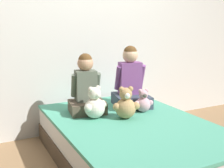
{
  "coord_description": "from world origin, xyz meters",
  "views": [
    {
      "loc": [
        -1.27,
        -2.1,
        1.26
      ],
      "look_at": [
        0.0,
        0.4,
        0.67
      ],
      "focal_mm": 45.0,
      "sensor_mm": 36.0,
      "label": 1
    }
  ],
  "objects_px": {
    "bed": "(131,142)",
    "teddy_bear_held_by_right_child": "(143,102)",
    "child_on_left": "(86,89)",
    "child_on_right": "(131,83)",
    "teddy_bear_held_by_left_child": "(95,105)",
    "teddy_bear_between_children": "(126,105)"
  },
  "relations": [
    {
      "from": "bed",
      "to": "teddy_bear_held_by_right_child",
      "type": "height_order",
      "value": "teddy_bear_held_by_right_child"
    },
    {
      "from": "child_on_left",
      "to": "child_on_right",
      "type": "bearing_deg",
      "value": 10.0
    },
    {
      "from": "teddy_bear_held_by_left_child",
      "to": "teddy_bear_held_by_right_child",
      "type": "relative_size",
      "value": 1.3
    },
    {
      "from": "child_on_left",
      "to": "teddy_bear_held_by_left_child",
      "type": "xyz_separation_m",
      "value": [
        -0.0,
        -0.22,
        -0.11
      ]
    },
    {
      "from": "teddy_bear_between_children",
      "to": "child_on_right",
      "type": "bearing_deg",
      "value": 71.36
    },
    {
      "from": "child_on_right",
      "to": "child_on_left",
      "type": "bearing_deg",
      "value": -167.84
    },
    {
      "from": "child_on_right",
      "to": "teddy_bear_held_by_left_child",
      "type": "distance_m",
      "value": 0.59
    },
    {
      "from": "child_on_left",
      "to": "teddy_bear_between_children",
      "type": "bearing_deg",
      "value": -45.49
    },
    {
      "from": "teddy_bear_between_children",
      "to": "bed",
      "type": "bearing_deg",
      "value": -73.79
    },
    {
      "from": "bed",
      "to": "child_on_right",
      "type": "height_order",
      "value": "child_on_right"
    },
    {
      "from": "child_on_right",
      "to": "teddy_bear_held_by_right_child",
      "type": "xyz_separation_m",
      "value": [
        -0.01,
        -0.27,
        -0.15
      ]
    },
    {
      "from": "teddy_bear_held_by_right_child",
      "to": "teddy_bear_held_by_left_child",
      "type": "bearing_deg",
      "value": -171.0
    },
    {
      "from": "bed",
      "to": "teddy_bear_held_by_left_child",
      "type": "bearing_deg",
      "value": 135.58
    },
    {
      "from": "child_on_right",
      "to": "teddy_bear_between_children",
      "type": "bearing_deg",
      "value": -114.19
    },
    {
      "from": "child_on_left",
      "to": "child_on_right",
      "type": "height_order",
      "value": "child_on_right"
    },
    {
      "from": "bed",
      "to": "child_on_right",
      "type": "relative_size",
      "value": 2.87
    },
    {
      "from": "teddy_bear_held_by_right_child",
      "to": "child_on_left",
      "type": "bearing_deg",
      "value": 166.25
    },
    {
      "from": "child_on_left",
      "to": "child_on_right",
      "type": "distance_m",
      "value": 0.52
    },
    {
      "from": "child_on_left",
      "to": "teddy_bear_between_children",
      "type": "xyz_separation_m",
      "value": [
        0.26,
        -0.37,
        -0.11
      ]
    },
    {
      "from": "child_on_right",
      "to": "teddy_bear_held_by_left_child",
      "type": "bearing_deg",
      "value": -144.82
    },
    {
      "from": "teddy_bear_held_by_left_child",
      "to": "teddy_bear_held_by_right_child",
      "type": "height_order",
      "value": "teddy_bear_held_by_left_child"
    },
    {
      "from": "teddy_bear_held_by_left_child",
      "to": "teddy_bear_between_children",
      "type": "xyz_separation_m",
      "value": [
        0.26,
        -0.14,
        -0.0
      ]
    }
  ]
}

